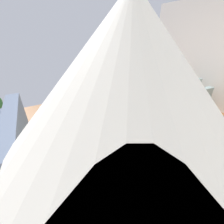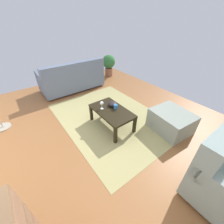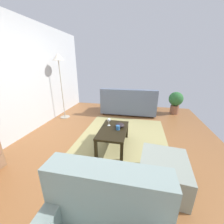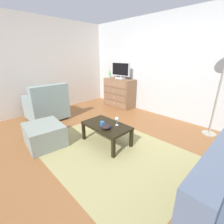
{
  "view_description": "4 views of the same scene",
  "coord_description": "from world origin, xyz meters",
  "px_view_note": "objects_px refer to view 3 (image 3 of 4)",
  "views": [
    {
      "loc": [
        1.32,
        1.85,
        1.78
      ],
      "look_at": [
        0.23,
        -0.2,
        0.49
      ],
      "focal_mm": 23.32,
      "sensor_mm": 36.0,
      "label": 1
    },
    {
      "loc": [
        -1.79,
        1.26,
        1.87
      ],
      "look_at": [
        -0.24,
        0.1,
        0.52
      ],
      "focal_mm": 22.73,
      "sensor_mm": 36.0,
      "label": 2
    },
    {
      "loc": [
        -2.37,
        -0.53,
        1.56
      ],
      "look_at": [
        0.06,
        -0.02,
        0.69
      ],
      "focal_mm": 22.15,
      "sensor_mm": 36.0,
      "label": 3
    },
    {
      "loc": [
        1.87,
        -1.78,
        1.55
      ],
      "look_at": [
        -0.05,
        0.11,
        0.57
      ],
      "focal_mm": 24.89,
      "sensor_mm": 36.0,
      "label": 4
    }
  ],
  "objects_px": {
    "ottoman": "(163,172)",
    "potted_plant": "(176,101)",
    "bowl_decorative": "(120,125)",
    "standing_lamp": "(59,64)",
    "couch_large": "(129,104)",
    "mug": "(118,128)",
    "coffee_table": "(113,131)",
    "wine_glass": "(109,120)"
  },
  "relations": [
    {
      "from": "potted_plant",
      "to": "couch_large",
      "type": "bearing_deg",
      "value": 100.05
    },
    {
      "from": "coffee_table",
      "to": "standing_lamp",
      "type": "relative_size",
      "value": 0.48
    },
    {
      "from": "coffee_table",
      "to": "couch_large",
      "type": "distance_m",
      "value": 2.03
    },
    {
      "from": "mug",
      "to": "standing_lamp",
      "type": "bearing_deg",
      "value": 56.01
    },
    {
      "from": "ottoman",
      "to": "wine_glass",
      "type": "bearing_deg",
      "value": 46.19
    },
    {
      "from": "bowl_decorative",
      "to": "standing_lamp",
      "type": "bearing_deg",
      "value": 58.96
    },
    {
      "from": "mug",
      "to": "bowl_decorative",
      "type": "xyz_separation_m",
      "value": [
        0.12,
        -0.02,
        -0.0
      ]
    },
    {
      "from": "ottoman",
      "to": "standing_lamp",
      "type": "distance_m",
      "value": 3.56
    },
    {
      "from": "wine_glass",
      "to": "couch_large",
      "type": "relative_size",
      "value": 0.09
    },
    {
      "from": "standing_lamp",
      "to": "wine_glass",
      "type": "bearing_deg",
      "value": -123.7
    },
    {
      "from": "standing_lamp",
      "to": "potted_plant",
      "type": "xyz_separation_m",
      "value": [
        1.04,
        -3.36,
        -1.13
      ]
    },
    {
      "from": "wine_glass",
      "to": "bowl_decorative",
      "type": "distance_m",
      "value": 0.24
    },
    {
      "from": "coffee_table",
      "to": "ottoman",
      "type": "bearing_deg",
      "value": -132.5
    },
    {
      "from": "wine_glass",
      "to": "mug",
      "type": "xyz_separation_m",
      "value": [
        -0.15,
        -0.21,
        -0.07
      ]
    },
    {
      "from": "ottoman",
      "to": "potted_plant",
      "type": "xyz_separation_m",
      "value": [
        3.05,
        -0.76,
        0.24
      ]
    },
    {
      "from": "couch_large",
      "to": "potted_plant",
      "type": "xyz_separation_m",
      "value": [
        0.26,
        -1.48,
        0.11
      ]
    },
    {
      "from": "mug",
      "to": "potted_plant",
      "type": "height_order",
      "value": "potted_plant"
    },
    {
      "from": "mug",
      "to": "couch_large",
      "type": "distance_m",
      "value": 2.03
    },
    {
      "from": "potted_plant",
      "to": "wine_glass",
      "type": "bearing_deg",
      "value": 141.37
    },
    {
      "from": "potted_plant",
      "to": "standing_lamp",
      "type": "bearing_deg",
      "value": 107.27
    },
    {
      "from": "coffee_table",
      "to": "ottoman",
      "type": "distance_m",
      "value": 1.14
    },
    {
      "from": "couch_large",
      "to": "bowl_decorative",
      "type": "bearing_deg",
      "value": 179.91
    },
    {
      "from": "wine_glass",
      "to": "coffee_table",
      "type": "bearing_deg",
      "value": -141.5
    },
    {
      "from": "coffee_table",
      "to": "mug",
      "type": "relative_size",
      "value": 7.64
    },
    {
      "from": "ottoman",
      "to": "potted_plant",
      "type": "bearing_deg",
      "value": -13.96
    },
    {
      "from": "standing_lamp",
      "to": "bowl_decorative",
      "type": "bearing_deg",
      "value": -121.04
    },
    {
      "from": "coffee_table",
      "to": "wine_glass",
      "type": "bearing_deg",
      "value": 38.5
    },
    {
      "from": "mug",
      "to": "ottoman",
      "type": "height_order",
      "value": "mug"
    },
    {
      "from": "mug",
      "to": "ottoman",
      "type": "xyz_separation_m",
      "value": [
        -0.76,
        -0.74,
        -0.23
      ]
    },
    {
      "from": "coffee_table",
      "to": "bowl_decorative",
      "type": "xyz_separation_m",
      "value": [
        0.12,
        -0.11,
        0.09
      ]
    },
    {
      "from": "bowl_decorative",
      "to": "couch_large",
      "type": "xyz_separation_m",
      "value": [
        1.91,
        -0.0,
        -0.09
      ]
    },
    {
      "from": "coffee_table",
      "to": "standing_lamp",
      "type": "distance_m",
      "value": 2.49
    },
    {
      "from": "bowl_decorative",
      "to": "standing_lamp",
      "type": "xyz_separation_m",
      "value": [
        1.13,
        1.87,
        1.15
      ]
    },
    {
      "from": "mug",
      "to": "couch_large",
      "type": "relative_size",
      "value": 0.07
    },
    {
      "from": "wine_glass",
      "to": "couch_large",
      "type": "bearing_deg",
      "value": -7.06
    },
    {
      "from": "couch_large",
      "to": "potted_plant",
      "type": "distance_m",
      "value": 1.5
    },
    {
      "from": "mug",
      "to": "ottoman",
      "type": "distance_m",
      "value": 1.09
    },
    {
      "from": "bowl_decorative",
      "to": "couch_large",
      "type": "height_order",
      "value": "couch_large"
    },
    {
      "from": "standing_lamp",
      "to": "mug",
      "type": "bearing_deg",
      "value": -123.99
    },
    {
      "from": "mug",
      "to": "bowl_decorative",
      "type": "distance_m",
      "value": 0.12
    },
    {
      "from": "couch_large",
      "to": "potted_plant",
      "type": "bearing_deg",
      "value": -79.95
    },
    {
      "from": "wine_glass",
      "to": "bowl_decorative",
      "type": "relative_size",
      "value": 0.9
    }
  ]
}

